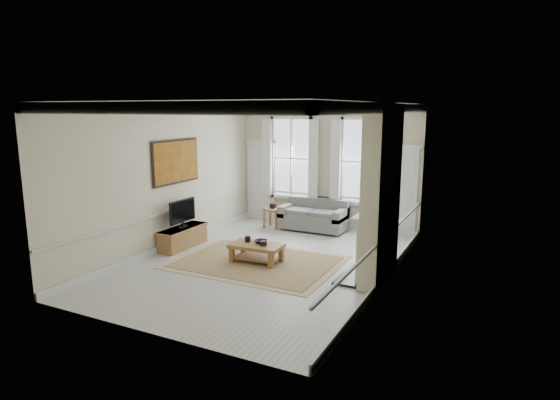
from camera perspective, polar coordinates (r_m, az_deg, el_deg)
The scene contains 23 objects.
floor at distance 10.22m, azimuth -1.82°, elevation -7.71°, with size 7.20×7.20×0.00m, color #B7B5AD.
ceiling at distance 9.67m, azimuth -1.94°, elevation 11.73°, with size 7.20×7.20×0.00m, color white.
back_wall at distance 13.05m, azimuth 5.68°, elevation 4.03°, with size 5.20×5.20×0.00m, color beige.
left_wall at distance 11.26m, azimuth -13.61°, elevation 2.65°, with size 7.20×7.20×0.00m, color beige.
right_wall at distance 8.88m, azimuth 13.05°, elevation 0.48°, with size 7.20×7.20×0.00m, color beige.
window_left at distance 13.39m, azimuth 1.41°, elevation 5.12°, with size 1.26×0.20×2.20m, color #B2BCC6, non-canonical shape.
window_right at distance 12.64m, azimuth 10.08°, elevation 4.60°, with size 1.26×0.20×2.20m, color #B2BCC6, non-canonical shape.
door_left at distance 13.94m, azimuth -2.31°, elevation 2.25°, with size 0.90×0.08×2.30m, color silver.
door_right at distance 12.52m, azimuth 14.36°, elevation 0.89°, with size 0.90×0.08×2.30m, color silver.
painting at distance 11.42m, azimuth -12.56°, elevation 4.58°, with size 0.05×1.66×1.06m, color #A2771B.
chimney_breast at distance 9.11m, azimuth 12.28°, elevation 0.78°, with size 0.35×1.70×3.38m, color beige.
hearth at distance 9.66m, azimuth 9.40°, elevation -8.84°, with size 0.55×1.50×0.05m, color black.
fireplace at distance 9.39m, azimuth 10.70°, elevation -4.93°, with size 0.21×1.45×1.33m.
mirror at distance 9.11m, azimuth 11.06°, elevation 3.05°, with size 0.06×1.26×1.06m, color gold.
sofa at distance 12.89m, azimuth 4.17°, elevation -2.11°, with size 1.78×0.87×0.85m.
side_table at distance 13.10m, azimuth -0.86°, elevation -1.47°, with size 0.56×0.56×0.55m.
rug at distance 10.27m, azimuth -2.86°, elevation -7.55°, with size 3.50×2.60×0.02m, color olive.
coffee_table at distance 10.17m, azimuth -2.88°, elevation -5.80°, with size 1.16×0.73×0.42m.
ceramic_pot_a at distance 10.29m, azimuth -3.96°, elevation -4.78°, with size 0.13×0.13×0.13m, color black.
ceramic_pot_b at distance 10.00m, azimuth -2.02°, elevation -5.31°, with size 0.14×0.14×0.10m, color black.
bowl at distance 10.20m, azimuth -2.36°, elevation -5.08°, with size 0.28×0.28×0.07m, color black.
tv_stand at distance 11.52m, azimuth -11.76°, elevation -4.47°, with size 0.45×1.39×0.50m, color brown.
tv at distance 11.35m, azimuth -11.79°, elevation -1.36°, with size 0.08×0.90×0.68m.
Camera 1 is at (4.61, -8.50, 3.29)m, focal length 30.00 mm.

